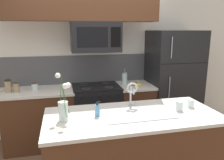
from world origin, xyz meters
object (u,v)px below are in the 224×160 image
object	(u,v)px
storage_jar_tall	(8,86)
french_press	(124,79)
stove_range	(97,113)
drinking_glass	(179,106)
banana_bunch	(137,84)
microwave	(96,37)
refrigerator	(172,83)
sink_faucet	(132,91)
storage_jar_medium	(16,87)
flower_vase	(63,108)
storage_jar_short	(35,87)
dish_soap_bottle	(97,110)
spare_glass	(191,103)

from	to	relation	value
storage_jar_tall	french_press	world-z (taller)	french_press
stove_range	french_press	xyz separation A→B (m)	(0.49, 0.06, 0.55)
stove_range	drinking_glass	xyz separation A→B (m)	(0.76, -1.27, 0.50)
banana_bunch	french_press	xyz separation A→B (m)	(-0.18, 0.12, 0.08)
french_press	microwave	bearing A→B (deg)	-170.65
banana_bunch	refrigerator	bearing A→B (deg)	6.62
microwave	sink_faucet	xyz separation A→B (m)	(0.26, -1.01, -0.60)
refrigerator	storage_jar_medium	world-z (taller)	refrigerator
french_press	sink_faucet	size ratio (longest dim) A/B	0.87
microwave	drinking_glass	world-z (taller)	microwave
flower_vase	banana_bunch	bearing A→B (deg)	44.76
storage_jar_short	french_press	distance (m)	1.44
microwave	banana_bunch	world-z (taller)	microwave
refrigerator	flower_vase	xyz separation A→B (m)	(-1.89, -1.27, 0.15)
refrigerator	storage_jar_medium	distance (m)	2.56
drinking_glass	flower_vase	bearing A→B (deg)	179.29
storage_jar_tall	dish_soap_bottle	size ratio (longest dim) A/B	1.15
refrigerator	dish_soap_bottle	bearing A→B (deg)	-141.21
spare_glass	storage_jar_medium	bearing A→B (deg)	151.26
french_press	banana_bunch	bearing A→B (deg)	-34.10
flower_vase	dish_soap_bottle	bearing A→B (deg)	5.31
french_press	spare_glass	distance (m)	1.34
sink_faucet	flower_vase	size ratio (longest dim) A/B	0.63
refrigerator	drinking_glass	world-z (taller)	refrigerator
spare_glass	flower_vase	world-z (taller)	flower_vase
storage_jar_tall	drinking_glass	world-z (taller)	storage_jar_tall
microwave	french_press	xyz separation A→B (m)	(0.49, 0.08, -0.70)
storage_jar_medium	sink_faucet	world-z (taller)	sink_faucet
sink_faucet	refrigerator	bearing A→B (deg)	43.82
spare_glass	stove_range	bearing A→B (deg)	128.24
stove_range	storage_jar_tall	size ratio (longest dim) A/B	4.92
microwave	dish_soap_bottle	world-z (taller)	microwave
sink_faucet	spare_glass	bearing A→B (deg)	-13.77
sink_faucet	drinking_glass	distance (m)	0.56
banana_bunch	drinking_glass	xyz separation A→B (m)	(0.09, -1.21, 0.03)
storage_jar_tall	drinking_glass	xyz separation A→B (m)	(2.07, -1.26, -0.04)
storage_jar_short	flower_vase	distance (m)	1.33
microwave	dish_soap_bottle	bearing A→B (deg)	-98.61
stove_range	flower_vase	world-z (taller)	flower_vase
french_press	sink_faucet	distance (m)	1.12
refrigerator	storage_jar_short	distance (m)	2.30
refrigerator	dish_soap_bottle	distance (m)	1.98
microwave	spare_glass	distance (m)	1.69
microwave	drinking_glass	bearing A→B (deg)	-58.73
sink_faucet	storage_jar_short	bearing A→B (deg)	138.99
storage_jar_tall	dish_soap_bottle	distance (m)	1.65
refrigerator	dish_soap_bottle	size ratio (longest dim) A/B	10.92
microwave	storage_jar_tall	xyz separation A→B (m)	(-1.31, 0.01, -0.70)
refrigerator	spare_glass	distance (m)	1.29
spare_glass	banana_bunch	bearing A→B (deg)	103.62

